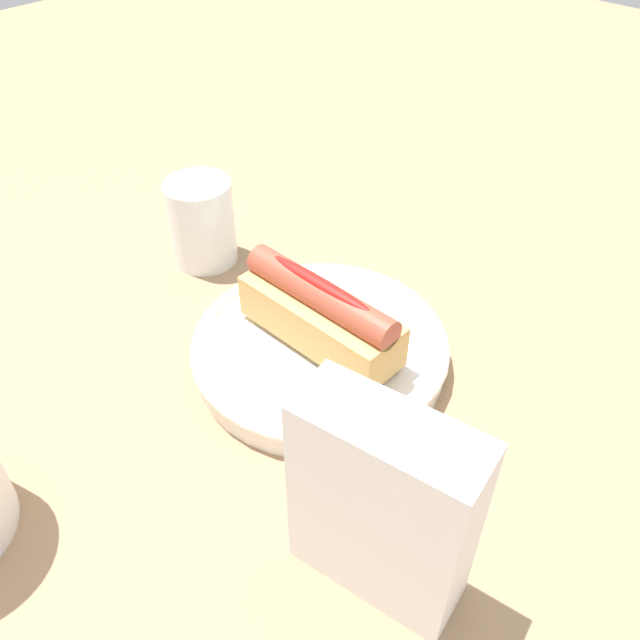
{
  "coord_description": "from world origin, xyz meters",
  "views": [
    {
      "loc": [
        -0.28,
        0.33,
        0.42
      ],
      "look_at": [
        0.01,
        0.02,
        0.05
      ],
      "focal_mm": 37.12,
      "sensor_mm": 36.0,
      "label": 1
    }
  ],
  "objects_px": {
    "hotdog_front": "(320,313)",
    "water_glass": "(202,227)",
    "napkin_box": "(382,507)",
    "serving_bowl": "(320,348)"
  },
  "relations": [
    {
      "from": "napkin_box",
      "to": "water_glass",
      "type": "bearing_deg",
      "value": -32.05
    },
    {
      "from": "serving_bowl",
      "to": "water_glass",
      "type": "relative_size",
      "value": 2.5
    },
    {
      "from": "water_glass",
      "to": "napkin_box",
      "type": "height_order",
      "value": "napkin_box"
    },
    {
      "from": "hotdog_front",
      "to": "water_glass",
      "type": "relative_size",
      "value": 1.67
    },
    {
      "from": "hotdog_front",
      "to": "napkin_box",
      "type": "distance_m",
      "value": 0.2
    },
    {
      "from": "serving_bowl",
      "to": "water_glass",
      "type": "bearing_deg",
      "value": -9.34
    },
    {
      "from": "hotdog_front",
      "to": "water_glass",
      "type": "xyz_separation_m",
      "value": [
        0.2,
        -0.03,
        -0.02
      ]
    },
    {
      "from": "water_glass",
      "to": "napkin_box",
      "type": "xyz_separation_m",
      "value": [
        -0.36,
        0.15,
        0.04
      ]
    },
    {
      "from": "hotdog_front",
      "to": "water_glass",
      "type": "distance_m",
      "value": 0.2
    },
    {
      "from": "serving_bowl",
      "to": "hotdog_front",
      "type": "bearing_deg",
      "value": -90.0
    }
  ]
}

